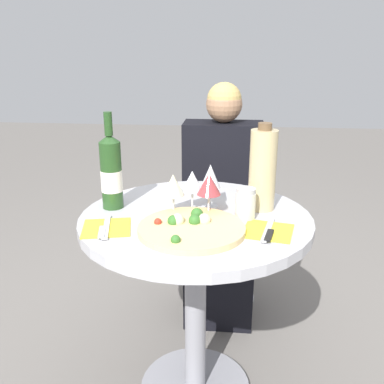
{
  "coord_description": "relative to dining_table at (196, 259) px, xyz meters",
  "views": [
    {
      "loc": [
        0.12,
        -1.36,
        1.29
      ],
      "look_at": [
        -0.01,
        -0.05,
        0.85
      ],
      "focal_mm": 40.0,
      "sensor_mm": 36.0,
      "label": 1
    }
  ],
  "objects": [
    {
      "name": "sugar_shaker",
      "position": [
        0.17,
        -0.01,
        0.22
      ],
      "size": [
        0.07,
        0.07,
        0.11
      ],
      "color": "silver",
      "rests_on": "dining_table"
    },
    {
      "name": "chair_behind_diner",
      "position": [
        0.07,
        0.75,
        -0.14
      ],
      "size": [
        0.41,
        0.41,
        0.91
      ],
      "rotation": [
        0.0,
        0.0,
        3.14
      ],
      "color": "#ADADB2",
      "rests_on": "ground_plane"
    },
    {
      "name": "wine_glass_front_left",
      "position": [
        -0.08,
        0.0,
        0.27
      ],
      "size": [
        0.07,
        0.07,
        0.14
      ],
      "color": "silver",
      "rests_on": "dining_table"
    },
    {
      "name": "seated_diner",
      "position": [
        0.07,
        0.61,
        -0.08
      ],
      "size": [
        0.38,
        0.41,
        1.14
      ],
      "rotation": [
        0.0,
        0.0,
        3.14
      ],
      "color": "black",
      "rests_on": "ground_plane"
    },
    {
      "name": "wine_bottle",
      "position": [
        -0.3,
        0.05,
        0.3
      ],
      "size": [
        0.08,
        0.08,
        0.34
      ],
      "color": "#23471E",
      "rests_on": "dining_table"
    },
    {
      "name": "place_setting_left",
      "position": [
        -0.27,
        -0.14,
        0.17
      ],
      "size": [
        0.18,
        0.19,
        0.01
      ],
      "color": "yellow",
      "rests_on": "dining_table"
    },
    {
      "name": "wine_glass_back_right",
      "position": [
        0.04,
        0.09,
        0.28
      ],
      "size": [
        0.07,
        0.07,
        0.16
      ],
      "color": "silver",
      "rests_on": "dining_table"
    },
    {
      "name": "tall_carafe",
      "position": [
        0.23,
        0.09,
        0.31
      ],
      "size": [
        0.09,
        0.09,
        0.31
      ],
      "color": "tan",
      "rests_on": "dining_table"
    },
    {
      "name": "wine_glass_front_right",
      "position": [
        0.04,
        0.0,
        0.28
      ],
      "size": [
        0.08,
        0.08,
        0.15
      ],
      "color": "silver",
      "rests_on": "dining_table"
    },
    {
      "name": "pizza_large",
      "position": [
        0.0,
        -0.14,
        0.18
      ],
      "size": [
        0.34,
        0.34,
        0.05
      ],
      "color": "#E5C17F",
      "rests_on": "dining_table"
    },
    {
      "name": "place_setting_right",
      "position": [
        0.24,
        -0.12,
        0.17
      ],
      "size": [
        0.18,
        0.19,
        0.01
      ],
      "color": "yellow",
      "rests_on": "dining_table"
    },
    {
      "name": "dining_table",
      "position": [
        0.0,
        0.0,
        0.0
      ],
      "size": [
        0.79,
        0.79,
        0.75
      ],
      "color": "gray",
      "rests_on": "ground_plane"
    },
    {
      "name": "wine_glass_center",
      "position": [
        -0.02,
        0.05,
        0.27
      ],
      "size": [
        0.07,
        0.07,
        0.14
      ],
      "color": "silver",
      "rests_on": "dining_table"
    }
  ]
}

